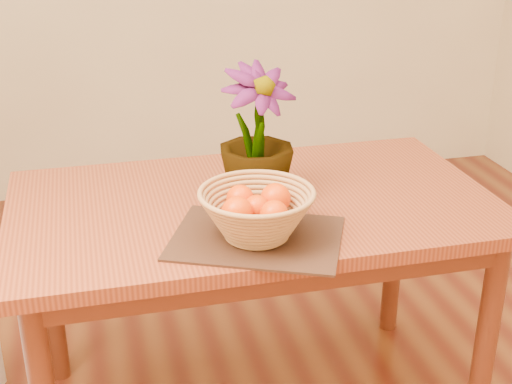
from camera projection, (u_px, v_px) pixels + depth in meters
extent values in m
cube|color=brown|center=(253.00, 206.00, 2.08)|extent=(1.40, 0.80, 0.04)
cube|color=#532413|center=(253.00, 224.00, 2.10)|extent=(1.28, 0.68, 0.08)
cylinder|color=#532413|center=(485.00, 345.00, 2.08)|extent=(0.06, 0.06, 0.71)
cylinder|color=#532413|center=(50.00, 288.00, 2.37)|extent=(0.06, 0.06, 0.71)
cylinder|color=#532413|center=(394.00, 246.00, 2.65)|extent=(0.06, 0.06, 0.71)
cube|color=#3B2115|center=(257.00, 238.00, 1.84)|extent=(0.53, 0.47, 0.01)
cylinder|color=#B17E49|center=(257.00, 236.00, 1.84)|extent=(0.15, 0.15, 0.01)
sphere|color=#E63603|center=(257.00, 207.00, 1.80)|extent=(0.07, 0.07, 0.07)
sphere|color=#E63603|center=(276.00, 198.00, 1.84)|extent=(0.08, 0.08, 0.08)
sphere|color=#E63603|center=(240.00, 198.00, 1.85)|extent=(0.07, 0.07, 0.07)
sphere|color=#E63603|center=(237.00, 212.00, 1.76)|extent=(0.08, 0.08, 0.08)
sphere|color=#E63603|center=(274.00, 214.00, 1.76)|extent=(0.07, 0.07, 0.07)
imported|color=#194A15|center=(256.00, 135.00, 2.00)|extent=(0.28, 0.28, 0.39)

